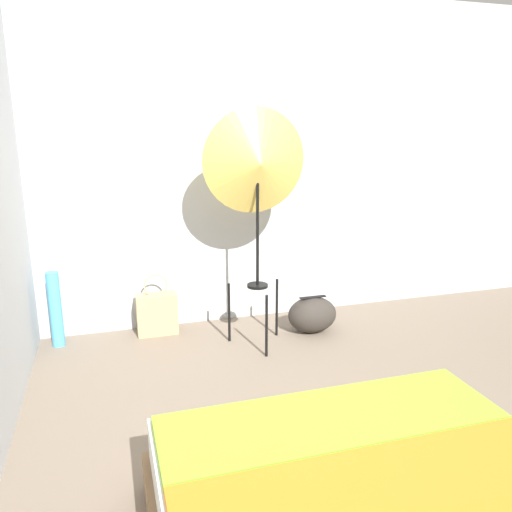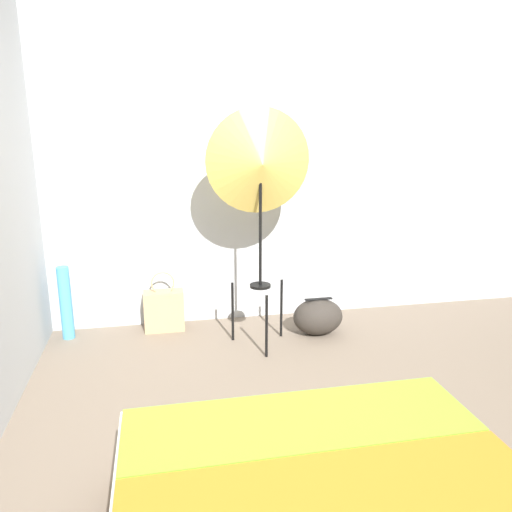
{
  "view_description": "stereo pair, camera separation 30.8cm",
  "coord_description": "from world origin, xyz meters",
  "views": [
    {
      "loc": [
        -0.79,
        -1.73,
        1.6
      ],
      "look_at": [
        0.15,
        1.39,
        0.74
      ],
      "focal_mm": 35.0,
      "sensor_mm": 36.0,
      "label": 1
    },
    {
      "loc": [
        -0.49,
        -1.8,
        1.6
      ],
      "look_at": [
        0.15,
        1.39,
        0.74
      ],
      "focal_mm": 35.0,
      "sensor_mm": 36.0,
      "label": 2
    }
  ],
  "objects": [
    {
      "name": "ground_plane",
      "position": [
        0.0,
        0.0,
        0.0
      ],
      "size": [
        14.0,
        14.0,
        0.0
      ],
      "primitive_type": "plane",
      "color": "#756656"
    },
    {
      "name": "wall_back",
      "position": [
        0.0,
        2.18,
        1.3
      ],
      "size": [
        8.0,
        0.05,
        2.6
      ],
      "color": "#B7BCC1",
      "rests_on": "ground_plane"
    },
    {
      "name": "photo_umbrella",
      "position": [
        0.22,
        1.59,
        1.33
      ],
      "size": [
        0.75,
        0.35,
        1.72
      ],
      "color": "black",
      "rests_on": "ground_plane"
    },
    {
      "name": "tote_bag",
      "position": [
        -0.48,
        2.01,
        0.17
      ],
      "size": [
        0.31,
        0.15,
        0.49
      ],
      "color": "tan",
      "rests_on": "ground_plane"
    },
    {
      "name": "duffel_bag",
      "position": [
        0.7,
        1.69,
        0.14
      ],
      "size": [
        0.39,
        0.29,
        0.29
      ],
      "color": "#332D28",
      "rests_on": "ground_plane"
    },
    {
      "name": "paper_roll",
      "position": [
        -1.21,
        1.99,
        0.29
      ],
      "size": [
        0.09,
        0.09,
        0.57
      ],
      "color": "#4CA3D1",
      "rests_on": "ground_plane"
    }
  ]
}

